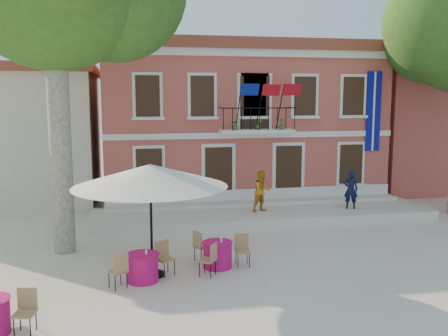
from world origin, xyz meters
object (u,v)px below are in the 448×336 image
(cafe_table_0, at_px, (143,266))
(cafe_table_1, at_px, (218,253))
(pedestrian_navy, at_px, (351,190))
(patio_umbrella, at_px, (150,176))
(pedestrian_orange, at_px, (262,191))

(cafe_table_0, relative_size, cafe_table_1, 1.01)
(pedestrian_navy, height_order, cafe_table_0, pedestrian_navy)
(patio_umbrella, xyz_separation_m, pedestrian_orange, (4.80, 5.78, -1.69))
(pedestrian_orange, bearing_deg, patio_umbrella, -151.32)
(pedestrian_navy, bearing_deg, patio_umbrella, 51.22)
(patio_umbrella, relative_size, pedestrian_orange, 2.51)
(pedestrian_orange, distance_m, cafe_table_1, 6.22)
(cafe_table_1, bearing_deg, pedestrian_navy, 38.27)
(patio_umbrella, relative_size, cafe_table_1, 2.27)
(patio_umbrella, bearing_deg, pedestrian_orange, 50.33)
(patio_umbrella, xyz_separation_m, pedestrian_navy, (8.60, 5.58, -1.74))
(pedestrian_orange, bearing_deg, cafe_table_1, -139.39)
(patio_umbrella, bearing_deg, pedestrian_navy, 32.99)
(pedestrian_navy, bearing_deg, pedestrian_orange, 15.15)
(pedestrian_navy, xyz_separation_m, pedestrian_orange, (-3.80, 0.20, 0.04))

